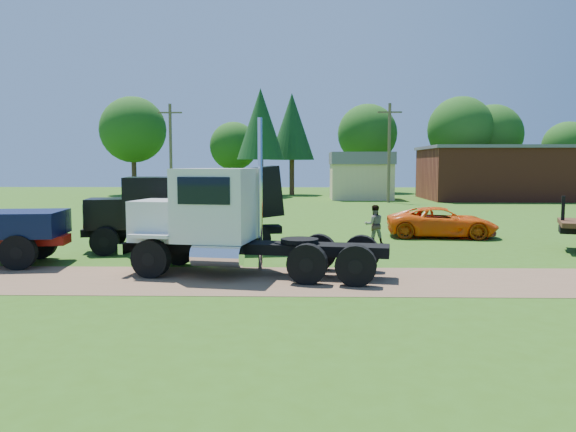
{
  "coord_description": "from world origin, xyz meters",
  "views": [
    {
      "loc": [
        -2.03,
        -16.55,
        3.46
      ],
      "look_at": [
        -2.5,
        3.76,
        1.6
      ],
      "focal_mm": 35.0,
      "sensor_mm": 36.0,
      "label": 1
    }
  ],
  "objects": [
    {
      "name": "black_dump_truck",
      "position": [
        -6.42,
        6.07,
        1.89
      ],
      "size": [
        8.08,
        3.7,
        3.43
      ],
      "rotation": [
        0.0,
        0.0,
        0.18
      ],
      "color": "black",
      "rests_on": "ground"
    },
    {
      "name": "brick_building",
      "position": [
        18.0,
        40.0,
        2.66
      ],
      "size": [
        15.4,
        10.4,
        5.3
      ],
      "color": "maroon",
      "rests_on": "ground"
    },
    {
      "name": "white_semi_tractor",
      "position": [
        -4.58,
        1.11,
        1.69
      ],
      "size": [
        8.4,
        3.99,
        4.96
      ],
      "rotation": [
        0.0,
        0.0,
        -0.17
      ],
      "color": "black",
      "rests_on": "ground"
    },
    {
      "name": "tree_row",
      "position": [
        3.97,
        50.19,
        7.17
      ],
      "size": [
        56.42,
        16.11,
        11.62
      ],
      "color": "#341E15",
      "rests_on": "ground"
    },
    {
      "name": "tan_shed",
      "position": [
        4.0,
        40.0,
        2.42
      ],
      "size": [
        6.2,
        5.4,
        4.7
      ],
      "color": "tan",
      "rests_on": "ground"
    },
    {
      "name": "ground",
      "position": [
        0.0,
        0.0,
        0.0
      ],
      "size": [
        140.0,
        140.0,
        0.0
      ],
      "primitive_type": "plane",
      "color": "#305813",
      "rests_on": "ground"
    },
    {
      "name": "utility_poles",
      "position": [
        6.0,
        35.0,
        4.71
      ],
      "size": [
        42.2,
        0.28,
        9.0
      ],
      "color": "brown",
      "rests_on": "ground"
    },
    {
      "name": "spectator_b",
      "position": [
        1.16,
        7.75,
        0.86
      ],
      "size": [
        0.9,
        0.74,
        1.73
      ],
      "primitive_type": "imported",
      "rotation": [
        0.0,
        0.0,
        3.24
      ],
      "color": "#999999",
      "rests_on": "ground"
    },
    {
      "name": "orange_pickup",
      "position": [
        4.72,
        10.31,
        0.72
      ],
      "size": [
        5.37,
        2.87,
        1.44
      ],
      "primitive_type": "imported",
      "rotation": [
        0.0,
        0.0,
        1.47
      ],
      "color": "#EB550B",
      "rests_on": "ground"
    },
    {
      "name": "dirt_track",
      "position": [
        0.0,
        0.0,
        0.01
      ],
      "size": [
        120.0,
        4.2,
        0.01
      ],
      "primitive_type": "cube",
      "color": "brown",
      "rests_on": "ground"
    }
  ]
}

